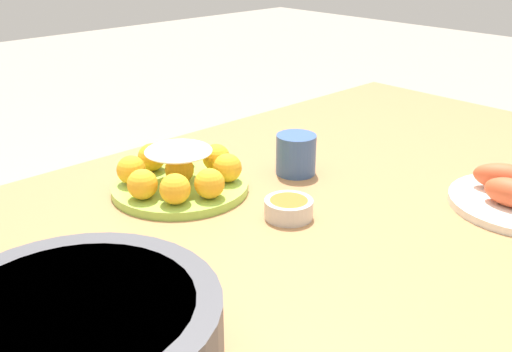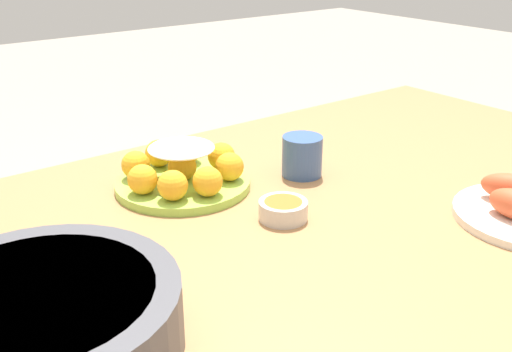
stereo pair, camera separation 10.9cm
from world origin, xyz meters
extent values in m
cylinder|color=#A87547|center=(-0.74, -0.44, 0.34)|extent=(0.06, 0.06, 0.68)
cube|color=#A87547|center=(0.00, 0.00, 0.69)|extent=(1.57, 0.98, 0.03)
cylinder|color=#99CC4C|center=(0.17, -0.23, 0.71)|extent=(0.26, 0.26, 0.02)
sphere|color=#F4A823|center=(0.26, -0.22, 0.75)|extent=(0.05, 0.05, 0.05)
sphere|color=#F4A823|center=(0.23, -0.16, 0.75)|extent=(0.05, 0.05, 0.05)
sphere|color=#F4A823|center=(0.18, -0.14, 0.75)|extent=(0.05, 0.05, 0.05)
sphere|color=#F4A823|center=(0.10, -0.18, 0.75)|extent=(0.05, 0.05, 0.05)
sphere|color=#F4A823|center=(0.08, -0.23, 0.75)|extent=(0.05, 0.05, 0.05)
sphere|color=#F4A823|center=(0.12, -0.30, 0.75)|extent=(0.05, 0.05, 0.05)
sphere|color=#F4A823|center=(0.17, -0.32, 0.75)|extent=(0.05, 0.05, 0.05)
sphere|color=#F4A823|center=(0.24, -0.29, 0.75)|extent=(0.05, 0.05, 0.05)
ellipsoid|color=white|center=(0.17, -0.23, 0.79)|extent=(0.13, 0.13, 0.02)
sphere|color=#F4A823|center=(0.17, -0.23, 0.75)|extent=(0.05, 0.05, 0.05)
cylinder|color=#4C4C51|center=(0.55, 0.08, 0.75)|extent=(0.33, 0.33, 0.08)
cylinder|color=brown|center=(0.55, 0.08, 0.78)|extent=(0.27, 0.27, 0.01)
cylinder|color=beige|center=(0.11, -0.01, 0.72)|extent=(0.08, 0.08, 0.03)
cylinder|color=#B26623|center=(0.11, -0.01, 0.74)|extent=(0.07, 0.07, 0.01)
ellipsoid|color=#D1512D|center=(-0.18, 0.24, 0.75)|extent=(0.06, 0.10, 0.05)
ellipsoid|color=#D1512D|center=(-0.24, 0.20, 0.75)|extent=(0.09, 0.13, 0.05)
cylinder|color=#38568E|center=(-0.05, -0.14, 0.75)|extent=(0.08, 0.08, 0.08)
camera|label=1|loc=(0.78, 0.62, 1.17)|focal=42.00mm
camera|label=2|loc=(0.70, 0.69, 1.17)|focal=42.00mm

